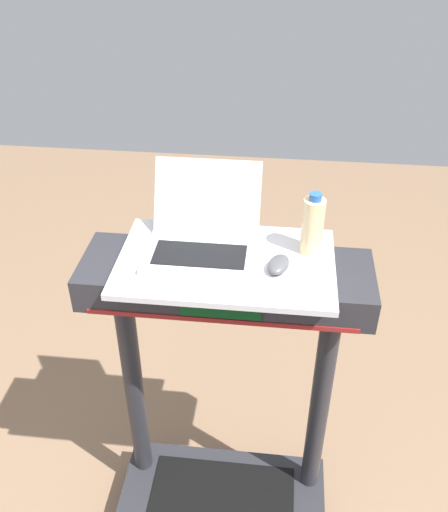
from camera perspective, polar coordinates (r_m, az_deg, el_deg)
desk_board at (r=1.72m, az=0.19°, el=-0.68°), size 0.66×0.41×0.02m
laptop at (r=1.75m, az=-2.14°, el=2.20°), size 0.34×0.34×0.23m
computer_mouse at (r=1.68m, az=5.49°, el=-0.85°), size 0.08×0.11×0.03m
water_bottle at (r=1.72m, az=8.89°, el=3.06°), size 0.07×0.07×0.20m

